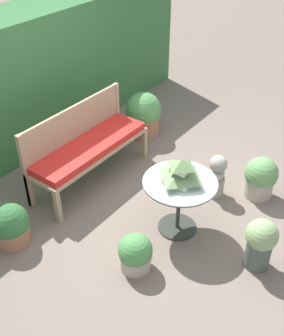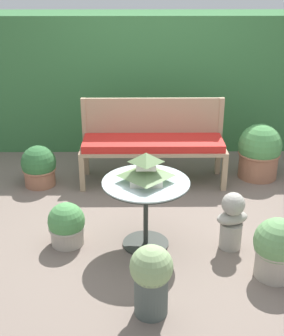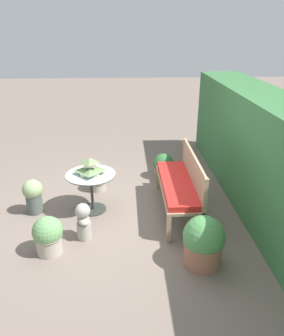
{
  "view_description": "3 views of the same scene",
  "coord_description": "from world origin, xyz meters",
  "px_view_note": "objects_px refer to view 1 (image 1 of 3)",
  "views": [
    {
      "loc": [
        -3.11,
        -2.16,
        3.29
      ],
      "look_at": [
        0.02,
        0.16,
        0.48
      ],
      "focal_mm": 45.0,
      "sensor_mm": 36.0,
      "label": 1
    },
    {
      "loc": [
        -0.19,
        -4.15,
        2.42
      ],
      "look_at": [
        -0.15,
        0.25,
        0.48
      ],
      "focal_mm": 50.0,
      "sensor_mm": 36.0,
      "label": 2
    },
    {
      "loc": [
        4.58,
        0.14,
        2.79
      ],
      "look_at": [
        -0.3,
        0.38,
        0.66
      ],
      "focal_mm": 35.0,
      "sensor_mm": 36.0,
      "label": 3
    }
  ],
  "objects_px": {
    "patio_table": "(179,192)",
    "pagoda_birdhouse": "(181,172)",
    "potted_plant_hedge_corner": "(135,254)",
    "garden_bench": "(90,149)",
    "potted_plant_path_edge": "(143,115)",
    "potted_plant_table_near": "(260,242)",
    "potted_plant_patio_mid": "(10,226)",
    "garden_bust": "(217,175)",
    "potted_plant_table_far": "(261,178)"
  },
  "relations": [
    {
      "from": "potted_plant_patio_mid",
      "to": "potted_plant_table_far",
      "type": "relative_size",
      "value": 0.92
    },
    {
      "from": "patio_table",
      "to": "potted_plant_patio_mid",
      "type": "relative_size",
      "value": 1.61
    },
    {
      "from": "potted_plant_patio_mid",
      "to": "pagoda_birdhouse",
      "type": "bearing_deg",
      "value": -46.53
    },
    {
      "from": "garden_bust",
      "to": "potted_plant_patio_mid",
      "type": "xyz_separation_m",
      "value": [
        -2.01,
        1.34,
        -0.06
      ]
    },
    {
      "from": "garden_bench",
      "to": "potted_plant_path_edge",
      "type": "relative_size",
      "value": 2.52
    },
    {
      "from": "patio_table",
      "to": "pagoda_birdhouse",
      "type": "xyz_separation_m",
      "value": [
        -0.0,
        0.0,
        0.25
      ]
    },
    {
      "from": "garden_bench",
      "to": "garden_bust",
      "type": "xyz_separation_m",
      "value": [
        0.67,
        -1.41,
        -0.18
      ]
    },
    {
      "from": "potted_plant_hedge_corner",
      "to": "garden_bench",
      "type": "bearing_deg",
      "value": 57.9
    },
    {
      "from": "potted_plant_table_near",
      "to": "potted_plant_table_far",
      "type": "relative_size",
      "value": 1.09
    },
    {
      "from": "potted_plant_table_near",
      "to": "potted_plant_hedge_corner",
      "type": "bearing_deg",
      "value": 128.39
    },
    {
      "from": "potted_plant_table_far",
      "to": "potted_plant_table_near",
      "type": "bearing_deg",
      "value": -156.83
    },
    {
      "from": "potted_plant_hedge_corner",
      "to": "pagoda_birdhouse",
      "type": "bearing_deg",
      "value": -2.16
    },
    {
      "from": "potted_plant_path_edge",
      "to": "garden_bust",
      "type": "bearing_deg",
      "value": -111.7
    },
    {
      "from": "garden_bust",
      "to": "potted_plant_hedge_corner",
      "type": "relative_size",
      "value": 1.34
    },
    {
      "from": "garden_bust",
      "to": "pagoda_birdhouse",
      "type": "bearing_deg",
      "value": 159.76
    },
    {
      "from": "pagoda_birdhouse",
      "to": "potted_plant_table_far",
      "type": "distance_m",
      "value": 1.28
    },
    {
      "from": "garden_bench",
      "to": "patio_table",
      "type": "bearing_deg",
      "value": -94.45
    },
    {
      "from": "patio_table",
      "to": "garden_bust",
      "type": "distance_m",
      "value": 0.81
    },
    {
      "from": "patio_table",
      "to": "pagoda_birdhouse",
      "type": "relative_size",
      "value": 2.07
    },
    {
      "from": "potted_plant_path_edge",
      "to": "potted_plant_patio_mid",
      "type": "distance_m",
      "value": 2.63
    },
    {
      "from": "garden_bench",
      "to": "potted_plant_hedge_corner",
      "type": "height_order",
      "value": "garden_bench"
    },
    {
      "from": "potted_plant_table_far",
      "to": "patio_table",
      "type": "bearing_deg",
      "value": 155.95
    },
    {
      "from": "potted_plant_patio_mid",
      "to": "potted_plant_hedge_corner",
      "type": "bearing_deg",
      "value": -68.63
    },
    {
      "from": "pagoda_birdhouse",
      "to": "potted_plant_table_near",
      "type": "height_order",
      "value": "pagoda_birdhouse"
    },
    {
      "from": "patio_table",
      "to": "garden_bust",
      "type": "height_order",
      "value": "patio_table"
    },
    {
      "from": "garden_bench",
      "to": "potted_plant_table_far",
      "type": "xyz_separation_m",
      "value": [
        0.97,
        -1.84,
        -0.2
      ]
    },
    {
      "from": "garden_bench",
      "to": "potted_plant_path_edge",
      "type": "height_order",
      "value": "potted_plant_path_edge"
    },
    {
      "from": "potted_plant_path_edge",
      "to": "potted_plant_patio_mid",
      "type": "xyz_separation_m",
      "value": [
        -2.62,
        -0.21,
        -0.1
      ]
    },
    {
      "from": "patio_table",
      "to": "pagoda_birdhouse",
      "type": "height_order",
      "value": "pagoda_birdhouse"
    },
    {
      "from": "pagoda_birdhouse",
      "to": "garden_bench",
      "type": "bearing_deg",
      "value": 85.55
    },
    {
      "from": "potted_plant_path_edge",
      "to": "potted_plant_hedge_corner",
      "type": "height_order",
      "value": "potted_plant_path_edge"
    },
    {
      "from": "garden_bust",
      "to": "potted_plant_hedge_corner",
      "type": "bearing_deg",
      "value": 160.46
    },
    {
      "from": "garden_bench",
      "to": "potted_plant_table_near",
      "type": "bearing_deg",
      "value": -92.04
    },
    {
      "from": "garden_bench",
      "to": "potted_plant_table_far",
      "type": "distance_m",
      "value": 2.09
    },
    {
      "from": "potted_plant_table_near",
      "to": "potted_plant_patio_mid",
      "type": "height_order",
      "value": "potted_plant_table_near"
    },
    {
      "from": "garden_bench",
      "to": "patio_table",
      "type": "relative_size",
      "value": 2.16
    },
    {
      "from": "patio_table",
      "to": "potted_plant_table_far",
      "type": "height_order",
      "value": "patio_table"
    },
    {
      "from": "garden_bust",
      "to": "potted_plant_path_edge",
      "type": "height_order",
      "value": "potted_plant_path_edge"
    },
    {
      "from": "pagoda_birdhouse",
      "to": "garden_bust",
      "type": "relative_size",
      "value": 0.68
    },
    {
      "from": "garden_bench",
      "to": "pagoda_birdhouse",
      "type": "xyz_separation_m",
      "value": [
        -0.11,
        -1.36,
        0.3
      ]
    },
    {
      "from": "pagoda_birdhouse",
      "to": "potted_plant_table_near",
      "type": "bearing_deg",
      "value": -88.49
    },
    {
      "from": "potted_plant_path_edge",
      "to": "potted_plant_patio_mid",
      "type": "bearing_deg",
      "value": -175.5
    },
    {
      "from": "pagoda_birdhouse",
      "to": "potted_plant_patio_mid",
      "type": "distance_m",
      "value": 1.86
    },
    {
      "from": "potted_plant_path_edge",
      "to": "potted_plant_hedge_corner",
      "type": "xyz_separation_m",
      "value": [
        -2.13,
        -1.47,
        -0.13
      ]
    },
    {
      "from": "patio_table",
      "to": "garden_bust",
      "type": "relative_size",
      "value": 1.41
    },
    {
      "from": "potted_plant_path_edge",
      "to": "potted_plant_hedge_corner",
      "type": "distance_m",
      "value": 2.59
    },
    {
      "from": "garden_bust",
      "to": "potted_plant_table_far",
      "type": "distance_m",
      "value": 0.52
    },
    {
      "from": "potted_plant_table_near",
      "to": "garden_bust",
      "type": "bearing_deg",
      "value": 49.3
    },
    {
      "from": "potted_plant_patio_mid",
      "to": "potted_plant_hedge_corner",
      "type": "xyz_separation_m",
      "value": [
        0.5,
        -1.27,
        -0.03
      ]
    },
    {
      "from": "potted_plant_path_edge",
      "to": "potted_plant_hedge_corner",
      "type": "relative_size",
      "value": 1.62
    }
  ]
}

